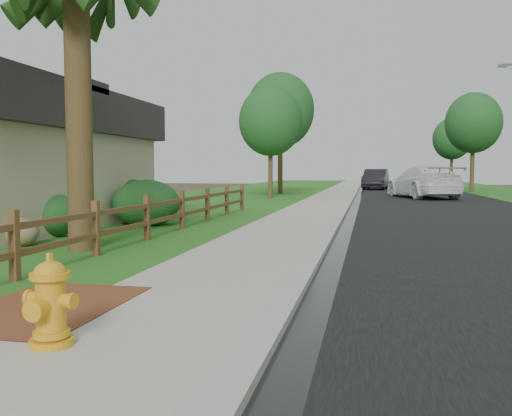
% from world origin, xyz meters
% --- Properties ---
extents(ground, '(120.00, 120.00, 0.00)m').
position_xyz_m(ground, '(0.00, 0.00, 0.00)').
color(ground, '#332A1B').
extents(road, '(8.00, 90.00, 0.02)m').
position_xyz_m(road, '(4.60, 35.00, 0.01)').
color(road, black).
rests_on(road, ground).
extents(curb, '(0.40, 90.00, 0.12)m').
position_xyz_m(curb, '(0.40, 35.00, 0.06)').
color(curb, gray).
rests_on(curb, ground).
extents(wet_gutter, '(0.50, 90.00, 0.00)m').
position_xyz_m(wet_gutter, '(0.75, 35.00, 0.02)').
color(wet_gutter, black).
rests_on(wet_gutter, road).
extents(sidewalk, '(2.20, 90.00, 0.10)m').
position_xyz_m(sidewalk, '(-0.90, 35.00, 0.05)').
color(sidewalk, '#A29A8D').
rests_on(sidewalk, ground).
extents(grass_strip, '(1.60, 90.00, 0.06)m').
position_xyz_m(grass_strip, '(-2.80, 35.00, 0.03)').
color(grass_strip, '#23621C').
rests_on(grass_strip, ground).
extents(lawn_near, '(9.00, 90.00, 0.04)m').
position_xyz_m(lawn_near, '(-8.00, 35.00, 0.02)').
color(lawn_near, '#23621C').
rests_on(lawn_near, ground).
extents(brick_patch, '(1.60, 2.40, 0.11)m').
position_xyz_m(brick_patch, '(-2.20, -1.00, 0.06)').
color(brick_patch, brown).
rests_on(brick_patch, ground).
extents(ranch_fence, '(0.12, 16.92, 1.10)m').
position_xyz_m(ranch_fence, '(-3.60, 6.40, 0.62)').
color(ranch_fence, '#4F321A').
rests_on(ranch_fence, ground).
extents(fire_hydrant, '(0.54, 0.44, 0.84)m').
position_xyz_m(fire_hydrant, '(-1.35, -2.23, 0.48)').
color(fire_hydrant, gold).
rests_on(fire_hydrant, sidewalk).
extents(white_suv, '(4.41, 7.00, 1.89)m').
position_xyz_m(white_suv, '(4.60, 27.11, 0.96)').
color(white_suv, white).
rests_on(white_suv, road).
extents(dark_car_mid, '(1.84, 4.04, 1.35)m').
position_xyz_m(dark_car_mid, '(5.91, 38.18, 0.69)').
color(dark_car_mid, black).
rests_on(dark_car_mid, road).
extents(dark_car_far, '(2.43, 5.50, 1.76)m').
position_xyz_m(dark_car_far, '(2.00, 41.36, 0.90)').
color(dark_car_far, black).
rests_on(dark_car_far, road).
extents(boulder, '(1.19, 1.03, 0.67)m').
position_xyz_m(boulder, '(-6.00, 3.79, 0.33)').
color(boulder, brown).
rests_on(boulder, ground).
extents(shrub_b, '(2.29, 2.29, 1.39)m').
position_xyz_m(shrub_b, '(-5.01, 8.47, 0.70)').
color(shrub_b, '#1C4E24').
rests_on(shrub_b, ground).
extents(shrub_c, '(2.06, 2.06, 1.13)m').
position_xyz_m(shrub_c, '(-6.31, 5.45, 0.56)').
color(shrub_c, '#1C4E24').
rests_on(shrub_c, ground).
extents(shrub_d, '(2.75, 2.75, 1.47)m').
position_xyz_m(shrub_d, '(-6.50, 9.72, 0.73)').
color(shrub_d, '#1C4E24').
rests_on(shrub_d, ground).
extents(tree_near_left, '(3.70, 3.70, 6.55)m').
position_xyz_m(tree_near_left, '(-4.22, 24.73, 4.51)').
color(tree_near_left, '#3D2A18').
rests_on(tree_near_left, ground).
extents(tree_mid_left, '(4.69, 4.69, 8.38)m').
position_xyz_m(tree_mid_left, '(-4.62, 30.73, 5.78)').
color(tree_mid_left, '#3D2A18').
rests_on(tree_mid_left, ground).
extents(tree_mid_right, '(4.11, 4.11, 7.46)m').
position_xyz_m(tree_mid_right, '(9.00, 36.59, 5.18)').
color(tree_mid_right, '#3D2A18').
rests_on(tree_mid_right, ground).
extents(tree_far_right, '(3.56, 3.56, 6.57)m').
position_xyz_m(tree_far_right, '(9.00, 47.01, 4.60)').
color(tree_far_right, '#3D2A18').
rests_on(tree_far_right, ground).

